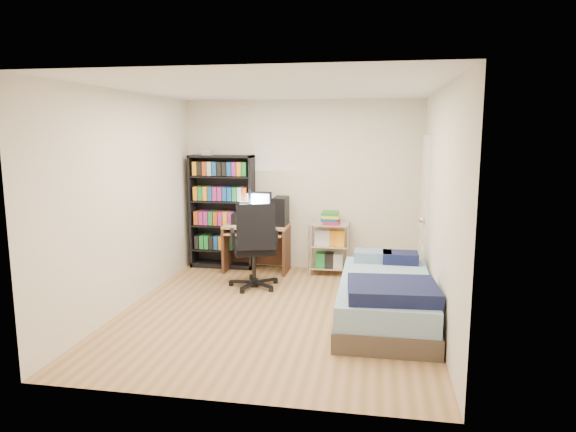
% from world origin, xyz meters
% --- Properties ---
extents(room, '(3.58, 4.08, 2.58)m').
position_xyz_m(room, '(0.00, 0.00, 1.25)').
color(room, tan).
rests_on(room, ground).
extents(media_shelf, '(0.95, 0.32, 1.77)m').
position_xyz_m(media_shelf, '(-1.19, 1.84, 0.87)').
color(media_shelf, black).
rests_on(media_shelf, room).
extents(computer_desk, '(0.93, 0.54, 1.17)m').
position_xyz_m(computer_desk, '(-0.53, 1.72, 0.63)').
color(computer_desk, tan).
rests_on(computer_desk, room).
extents(office_chair, '(0.87, 0.87, 1.15)m').
position_xyz_m(office_chair, '(-0.46, 0.87, 0.36)').
color(office_chair, black).
rests_on(office_chair, room).
extents(wire_cart, '(0.57, 0.41, 0.91)m').
position_xyz_m(wire_cart, '(0.45, 1.72, 0.60)').
color(wire_cart, silver).
rests_on(wire_cart, room).
extents(bed, '(1.01, 2.03, 0.58)m').
position_xyz_m(bed, '(1.23, -0.03, 0.26)').
color(bed, brown).
rests_on(bed, room).
extents(door, '(0.12, 0.80, 2.00)m').
position_xyz_m(door, '(1.72, 1.35, 1.00)').
color(door, silver).
rests_on(door, room).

